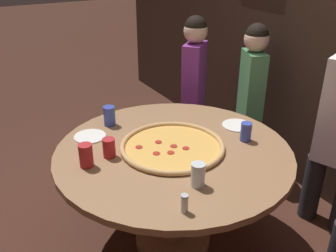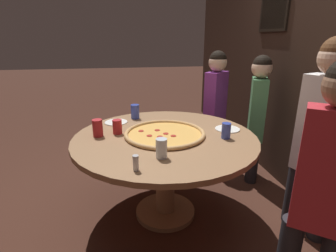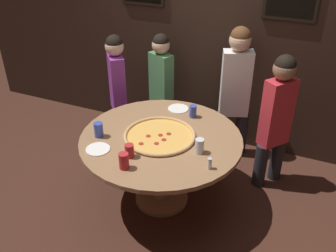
% 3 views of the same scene
% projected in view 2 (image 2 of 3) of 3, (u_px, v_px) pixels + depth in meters
% --- Properties ---
extents(ground_plane, '(24.00, 24.00, 0.00)m').
position_uv_depth(ground_plane, '(165.00, 213.00, 2.35)').
color(ground_plane, '#422319').
extents(back_wall, '(6.40, 0.08, 2.60)m').
position_uv_depth(back_wall, '(325.00, 61.00, 2.15)').
color(back_wall, black).
rests_on(back_wall, ground_plane).
extents(dining_table, '(1.47, 1.47, 0.74)m').
position_uv_depth(dining_table, '(165.00, 152.00, 2.16)').
color(dining_table, '#936B47').
rests_on(dining_table, ground_plane).
extents(giant_pizza, '(0.65, 0.65, 0.03)m').
position_uv_depth(giant_pizza, '(165.00, 134.00, 2.12)').
color(giant_pizza, '#E5A84C').
rests_on(giant_pizza, dining_table).
extents(drink_cup_by_shaker, '(0.08, 0.08, 0.14)m').
position_uv_depth(drink_cup_by_shaker, '(135.00, 112.00, 2.54)').
color(drink_cup_by_shaker, '#384CB7').
rests_on(drink_cup_by_shaker, dining_table).
extents(drink_cup_centre_back, '(0.08, 0.08, 0.14)m').
position_uv_depth(drink_cup_centre_back, '(98.00, 128.00, 2.08)').
color(drink_cup_centre_back, '#B22328').
rests_on(drink_cup_centre_back, dining_table).
extents(drink_cup_near_right, '(0.07, 0.07, 0.12)m').
position_uv_depth(drink_cup_near_right, '(226.00, 131.00, 2.04)').
color(drink_cup_near_right, '#384CB7').
rests_on(drink_cup_near_right, dining_table).
extents(drink_cup_far_left, '(0.08, 0.08, 0.13)m').
position_uv_depth(drink_cup_far_left, '(161.00, 148.00, 1.71)').
color(drink_cup_far_left, silver).
rests_on(drink_cup_far_left, dining_table).
extents(drink_cup_beside_pizza, '(0.08, 0.08, 0.12)m').
position_uv_depth(drink_cup_beside_pizza, '(117.00, 127.00, 2.14)').
color(drink_cup_beside_pizza, '#B22328').
rests_on(drink_cup_beside_pizza, dining_table).
extents(white_plate_beside_cup, '(0.21, 0.21, 0.01)m').
position_uv_depth(white_plate_beside_cup, '(116.00, 122.00, 2.43)').
color(white_plate_beside_cup, white).
rests_on(white_plate_beside_cup, dining_table).
extents(white_plate_far_back, '(0.21, 0.21, 0.01)m').
position_uv_depth(white_plate_far_back, '(227.00, 129.00, 2.25)').
color(white_plate_far_back, white).
rests_on(white_plate_far_back, dining_table).
extents(condiment_shaker, '(0.04, 0.04, 0.10)m').
position_uv_depth(condiment_shaker, '(136.00, 163.00, 1.55)').
color(condiment_shaker, silver).
rests_on(condiment_shaker, dining_table).
extents(diner_far_right, '(0.32, 0.36, 1.41)m').
position_uv_depth(diner_far_right, '(327.00, 177.00, 1.37)').
color(diner_far_right, '#232328').
rests_on(diner_far_right, ground_plane).
extents(diner_centre_back, '(0.40, 0.26, 1.50)m').
position_uv_depth(diner_centre_back, '(321.00, 131.00, 1.88)').
color(diner_centre_back, '#232328').
rests_on(diner_centre_back, ground_plane).
extents(diner_side_left, '(0.35, 0.25, 1.33)m').
position_uv_depth(diner_side_left, '(257.00, 112.00, 2.72)').
color(diner_side_left, '#232328').
rests_on(diner_side_left, ground_plane).
extents(diner_side_right, '(0.31, 0.34, 1.36)m').
position_uv_depth(diner_side_right, '(215.00, 103.00, 3.04)').
color(diner_side_right, '#232328').
rests_on(diner_side_right, ground_plane).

